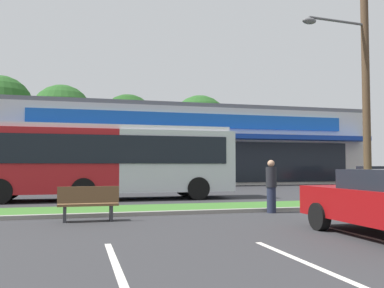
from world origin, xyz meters
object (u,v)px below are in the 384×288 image
car_0 (379,176)px  pedestrian_by_pole (271,186)px  utility_pole (363,70)px  car_3 (132,178)px  bus_stop_bench (88,203)px  car_2 (5,178)px  city_bus (104,160)px

car_0 → pedestrian_by_pole: pedestrian_by_pole is taller
utility_pole → car_3: size_ratio=2.24×
car_0 → car_3: car_3 is taller
bus_stop_bench → pedestrian_by_pole: 5.74m
bus_stop_bench → car_0: bearing=-146.2°
utility_pole → bus_stop_bench: utility_pole is taller
utility_pole → car_0: size_ratio=2.07×
car_2 → utility_pole: bearing=143.4°
bus_stop_bench → car_3: (2.83, 13.46, 0.29)m
pedestrian_by_pole → car_3: bearing=164.4°
utility_pole → car_0: bearing=48.9°
car_2 → car_3: 6.94m
bus_stop_bench → car_2: car_2 is taller
car_3 → city_bus: bearing=-108.0°
car_2 → pedestrian_by_pole: 15.91m
bus_stop_bench → pedestrian_by_pole: (5.69, 0.65, 0.34)m
car_2 → bus_stop_bench: bearing=107.3°
car_0 → car_3: (-17.48, -0.12, 0.03)m
city_bus → pedestrian_by_pole: 8.28m
city_bus → car_2: (-4.93, 5.91, -0.96)m
car_0 → city_bus: bearing=-162.1°
car_3 → car_0: bearing=0.4°
utility_pole → car_0: utility_pole is taller
bus_stop_bench → city_bus: bearing=-96.4°
city_bus → bus_stop_bench: city_bus is taller
utility_pole → car_0: 15.59m
utility_pole → car_2: (-14.61, 10.84, -4.47)m
city_bus → car_0: bearing=17.9°
utility_pole → pedestrian_by_pole: utility_pole is taller
car_0 → car_3: 17.48m
city_bus → car_3: 6.58m
bus_stop_bench → car_2: size_ratio=0.38×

